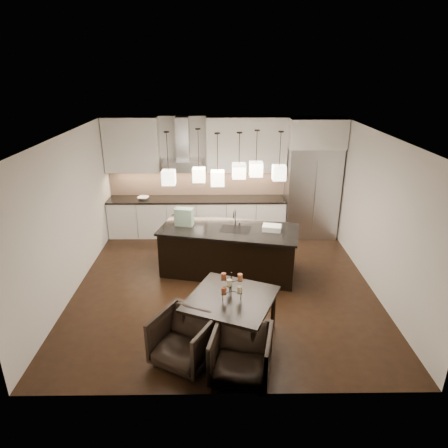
{
  "coord_description": "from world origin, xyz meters",
  "views": [
    {
      "loc": [
        -0.08,
        -6.65,
        3.89
      ],
      "look_at": [
        0.0,
        0.2,
        1.15
      ],
      "focal_mm": 32.0,
      "sensor_mm": 36.0,
      "label": 1
    }
  ],
  "objects_px": {
    "refrigerator": "(311,192)",
    "armchair_right": "(241,355)",
    "dining_table": "(231,318)",
    "armchair_left": "(184,339)",
    "island_body": "(229,252)"
  },
  "relations": [
    {
      "from": "refrigerator",
      "to": "island_body",
      "type": "height_order",
      "value": "refrigerator"
    },
    {
      "from": "armchair_left",
      "to": "armchair_right",
      "type": "xyz_separation_m",
      "value": [
        0.77,
        -0.33,
        -0.01
      ]
    },
    {
      "from": "dining_table",
      "to": "armchair_left",
      "type": "relative_size",
      "value": 1.49
    },
    {
      "from": "armchair_right",
      "to": "island_body",
      "type": "bearing_deg",
      "value": 103.71
    },
    {
      "from": "dining_table",
      "to": "armchair_right",
      "type": "height_order",
      "value": "same"
    },
    {
      "from": "refrigerator",
      "to": "dining_table",
      "type": "xyz_separation_m",
      "value": [
        -2.02,
        -4.0,
        -0.72
      ]
    },
    {
      "from": "island_body",
      "to": "armchair_left",
      "type": "bearing_deg",
      "value": -92.22
    },
    {
      "from": "island_body",
      "to": "armchair_left",
      "type": "height_order",
      "value": "island_body"
    },
    {
      "from": "armchair_left",
      "to": "island_body",
      "type": "bearing_deg",
      "value": 103.45
    },
    {
      "from": "island_body",
      "to": "armchair_left",
      "type": "distance_m",
      "value": 2.68
    },
    {
      "from": "refrigerator",
      "to": "armchair_right",
      "type": "distance_m",
      "value": 5.24
    },
    {
      "from": "island_body",
      "to": "dining_table",
      "type": "relative_size",
      "value": 2.17
    },
    {
      "from": "refrigerator",
      "to": "dining_table",
      "type": "bearing_deg",
      "value": -116.77
    },
    {
      "from": "refrigerator",
      "to": "armchair_right",
      "type": "xyz_separation_m",
      "value": [
        -1.91,
        -4.82,
        -0.72
      ]
    },
    {
      "from": "refrigerator",
      "to": "armchair_left",
      "type": "relative_size",
      "value": 2.7
    }
  ]
}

